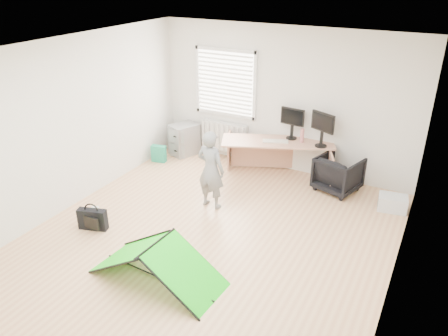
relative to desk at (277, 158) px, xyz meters
The scene contains 17 objects.
ground 2.40m from the desk, 91.64° to the right, with size 5.50×5.50×0.00m, color tan.
back_wall 1.07m from the desk, 100.28° to the left, with size 5.00×0.02×2.70m, color silver.
window 1.78m from the desk, 165.22° to the left, with size 1.20×0.06×1.20m, color silver.
radiator 1.31m from the desk, 166.92° to the left, with size 1.00×0.12×0.60m, color silver.
desk is the anchor object (origin of this frame).
filing_cabinet 2.08m from the desk, behind, with size 0.42×0.56×0.65m, color gray.
monitor_left 0.63m from the desk, 50.49° to the left, with size 0.45×0.10×0.43m, color black.
monitor_right 0.98m from the desk, ahead, with size 0.49×0.11×0.46m, color black.
keyboard 0.36m from the desk, 106.33° to the right, with size 0.47×0.16×0.02m, color beige.
thermos 0.64m from the desk, 18.74° to the left, with size 0.07×0.07×0.26m, color #B86768.
office_chair 1.18m from the desk, ahead, with size 0.68×0.70×0.64m, color black.
person 1.70m from the desk, 107.73° to the right, with size 0.48×0.32×1.32m, color slate.
kite 3.53m from the desk, 93.39° to the right, with size 1.72×0.76×0.53m, color #17DE15, non-canonical shape.
storage_crate 2.19m from the desk, ahead, with size 0.45×0.31×0.25m, color silver.
tote_bag 2.40m from the desk, 166.94° to the right, with size 0.29×0.13×0.34m, color #1D9068.
laptop_bag 3.51m from the desk, 119.94° to the right, with size 0.44×0.13×0.33m, color black.
white_box 3.39m from the desk, 127.09° to the right, with size 0.11×0.11×0.11m, color silver.
Camera 1 is at (2.70, -4.68, 3.67)m, focal length 35.00 mm.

